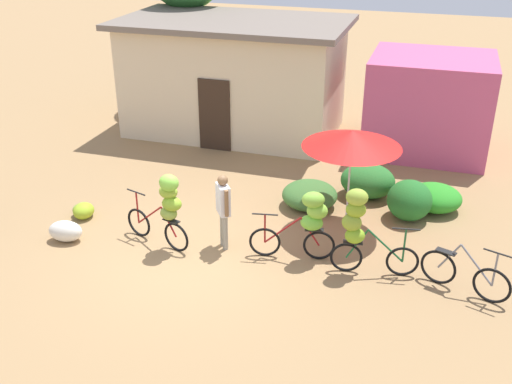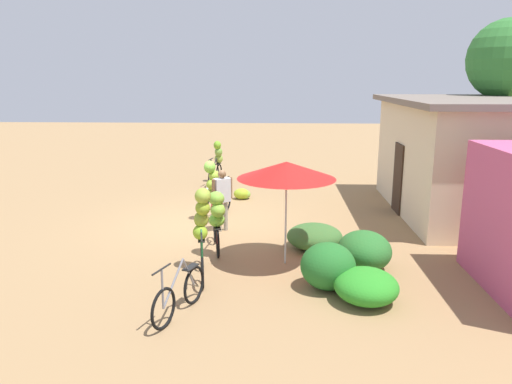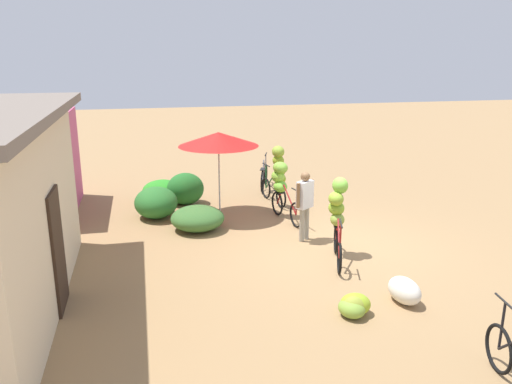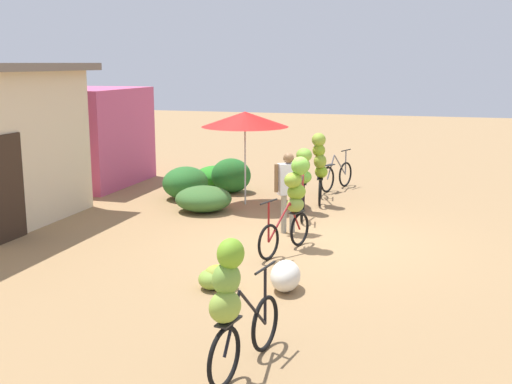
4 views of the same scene
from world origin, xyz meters
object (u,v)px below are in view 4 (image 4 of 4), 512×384
(bicycle_center_loaded, at_px, (303,174))
(produce_sack, at_px, (285,276))
(shop_pink, at_px, (83,136))
(bicycle_by_shop, at_px, (320,163))
(banana_pile_on_ground, at_px, (216,278))
(bicycle_rightmost, at_px, (337,176))
(bicycle_near_pile, at_px, (294,196))
(person_vendor, at_px, (288,184))
(market_umbrella, at_px, (245,119))
(bicycle_leftmost, at_px, (234,300))

(bicycle_center_loaded, relative_size, produce_sack, 2.37)
(shop_pink, height_order, bicycle_by_shop, shop_pink)
(bicycle_by_shop, bearing_deg, bicycle_center_loaded, 169.90)
(banana_pile_on_ground, xyz_separation_m, produce_sack, (0.21, -1.01, 0.06))
(bicycle_by_shop, xyz_separation_m, bicycle_rightmost, (1.92, -0.09, -0.63))
(produce_sack, bearing_deg, bicycle_near_pile, 10.16)
(shop_pink, xyz_separation_m, banana_pile_on_ground, (-6.92, -6.37, -1.15))
(bicycle_rightmost, distance_m, produce_sack, 7.80)
(produce_sack, height_order, person_vendor, person_vendor)
(market_umbrella, xyz_separation_m, person_vendor, (-2.20, -1.57, -1.04))
(bicycle_rightmost, bearing_deg, banana_pile_on_ground, 176.56)
(bicycle_center_loaded, height_order, person_vendor, person_vendor)
(shop_pink, xyz_separation_m, bicycle_rightmost, (1.08, -6.85, -0.94))
(produce_sack, distance_m, person_vendor, 3.35)
(bicycle_by_shop, distance_m, produce_sack, 5.95)
(bicycle_near_pile, height_order, bicycle_rightmost, bicycle_near_pile)
(shop_pink, height_order, bicycle_leftmost, shop_pink)
(market_umbrella, relative_size, bicycle_leftmost, 1.36)
(shop_pink, height_order, banana_pile_on_ground, shop_pink)
(shop_pink, relative_size, bicycle_leftmost, 1.99)
(bicycle_center_loaded, bearing_deg, bicycle_rightmost, -5.32)
(bicycle_leftmost, relative_size, bicycle_by_shop, 0.94)
(market_umbrella, xyz_separation_m, bicycle_center_loaded, (-0.51, -1.50, -1.13))
(banana_pile_on_ground, relative_size, produce_sack, 0.92)
(bicycle_leftmost, bearing_deg, person_vendor, 8.14)
(bicycle_near_pile, bearing_deg, bicycle_by_shop, 3.71)
(market_umbrella, relative_size, person_vendor, 1.38)
(market_umbrella, height_order, bicycle_near_pile, market_umbrella)
(bicycle_leftmost, height_order, banana_pile_on_ground, bicycle_leftmost)
(bicycle_rightmost, xyz_separation_m, produce_sack, (-7.78, -0.53, -0.15))
(bicycle_near_pile, bearing_deg, market_umbrella, 30.58)
(bicycle_leftmost, height_order, bicycle_by_shop, bicycle_by_shop)
(bicycle_by_shop, bearing_deg, market_umbrella, 105.89)
(bicycle_by_shop, xyz_separation_m, produce_sack, (-5.86, -0.62, -0.78))
(bicycle_rightmost, xyz_separation_m, banana_pile_on_ground, (-8.00, 0.48, -0.21))
(market_umbrella, bearing_deg, shop_pink, 75.45)
(shop_pink, height_order, bicycle_rightmost, shop_pink)
(banana_pile_on_ground, height_order, produce_sack, produce_sack)
(shop_pink, relative_size, produce_sack, 4.57)
(market_umbrella, xyz_separation_m, bicycle_by_shop, (0.48, -1.68, -1.01))
(bicycle_leftmost, relative_size, banana_pile_on_ground, 2.49)
(bicycle_rightmost, relative_size, person_vendor, 0.98)
(market_umbrella, height_order, produce_sack, market_umbrella)
(shop_pink, relative_size, market_umbrella, 1.46)
(banana_pile_on_ground, height_order, person_vendor, person_vendor)
(shop_pink, height_order, produce_sack, shop_pink)
(person_vendor, bearing_deg, bicycle_by_shop, -2.36)
(bicycle_leftmost, relative_size, bicycle_near_pile, 0.97)
(bicycle_leftmost, bearing_deg, banana_pile_on_ground, 23.99)
(bicycle_near_pile, relative_size, produce_sack, 2.37)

